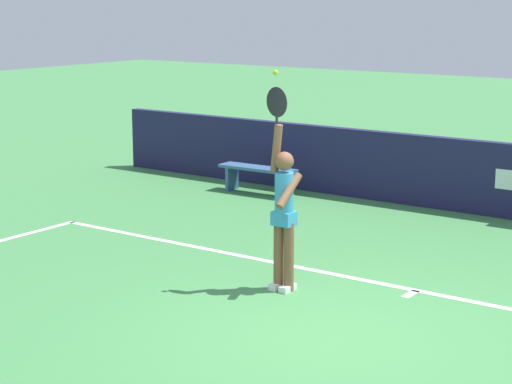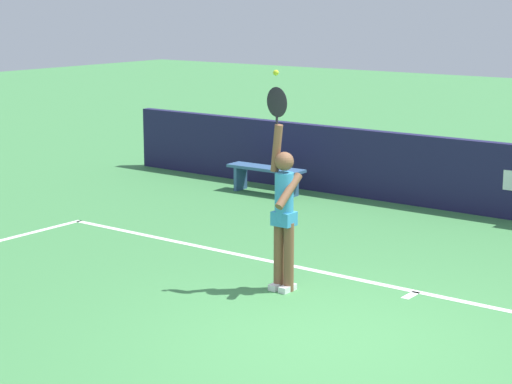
{
  "view_description": "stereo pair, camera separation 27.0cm",
  "coord_description": "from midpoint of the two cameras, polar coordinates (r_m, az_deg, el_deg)",
  "views": [
    {
      "loc": [
        4.39,
        -7.52,
        3.31
      ],
      "look_at": [
        -1.53,
        0.79,
        1.15
      ],
      "focal_mm": 64.81,
      "sensor_mm": 36.0,
      "label": 1
    },
    {
      "loc": [
        4.61,
        -7.36,
        3.31
      ],
      "look_at": [
        -1.53,
        0.79,
        1.15
      ],
      "focal_mm": 64.81,
      "sensor_mm": 36.0,
      "label": 2
    }
  ],
  "objects": [
    {
      "name": "tennis_player",
      "position": [
        10.47,
        0.97,
        -1.01
      ],
      "size": [
        0.42,
        0.44,
        2.35
      ],
      "color": "brown",
      "rests_on": "ground"
    },
    {
      "name": "ground_plane",
      "position": [
        9.3,
        4.07,
        -8.93
      ],
      "size": [
        60.0,
        60.0,
        0.0
      ],
      "primitive_type": "plane",
      "color": "#3F8346"
    },
    {
      "name": "tennis_ball",
      "position": [
        10.36,
        0.47,
        7.38
      ],
      "size": [
        0.06,
        0.06,
        0.06
      ],
      "color": "#D3E72B"
    },
    {
      "name": "courtside_bench_near",
      "position": [
        15.83,
        -0.39,
        1.16
      ],
      "size": [
        1.44,
        0.4,
        0.46
      ],
      "color": "#365B8A",
      "rests_on": "ground"
    },
    {
      "name": "court_lines",
      "position": [
        8.65,
        1.11,
        -10.56
      ],
      "size": [
        11.46,
        5.48,
        0.0
      ],
      "color": "white",
      "rests_on": "ground"
    }
  ]
}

